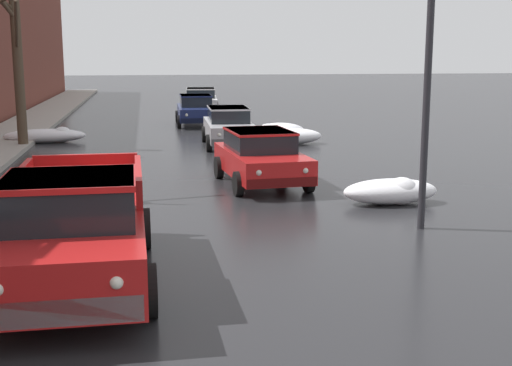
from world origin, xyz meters
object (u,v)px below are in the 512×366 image
Objects in this scene: bare_tree_far_down_block at (16,55)px; pickup_truck_red_approaching_near_lane at (75,227)px; sedan_darkblue_parked_far_down_block at (196,109)px; sedan_white_queued_behind_truck at (201,100)px; street_lamp_post at (429,43)px; sedan_red_parked_kerbside_close at (261,156)px; sedan_silver_parked_kerbside_mid at (229,126)px.

pickup_truck_red_approaching_near_lane is at bearing -77.57° from bare_tree_far_down_block.
sedan_white_queued_behind_truck is (0.71, 5.97, 0.00)m from sedan_darkblue_parked_far_down_block.
sedan_darkblue_parked_far_down_block is at bearing 98.48° from street_lamp_post.
sedan_red_parked_kerbside_close is 14.96m from sedan_darkblue_parked_far_down_block.
bare_tree_far_down_block reaches higher than sedan_red_parked_kerbside_close.
pickup_truck_red_approaching_near_lane is 15.34m from sedan_silver_parked_kerbside_mid.
sedan_silver_parked_kerbside_mid is 1.07× the size of sedan_white_queued_behind_truck.
sedan_white_queued_behind_truck is 26.14m from street_lamp_post.
street_lamp_post is at bearing -85.01° from sedan_white_queued_behind_truck.
sedan_white_queued_behind_truck is at bearing 89.79° from sedan_silver_parked_kerbside_mid.
sedan_silver_parked_kerbside_mid is at bearing -84.89° from sedan_darkblue_parked_far_down_block.
sedan_red_parked_kerbside_close and sedan_white_queued_behind_truck have the same top height.
sedan_darkblue_parked_far_down_block and sedan_white_queued_behind_truck have the same top height.
sedan_darkblue_parked_far_down_block is (-0.60, 14.95, -0.00)m from sedan_red_parked_kerbside_close.
street_lamp_post reaches higher than bare_tree_far_down_block.
street_lamp_post is (2.31, -12.50, 2.84)m from sedan_silver_parked_kerbside_mid.
sedan_darkblue_parked_far_down_block is at bearing -96.80° from sedan_white_queued_behind_truck.
sedan_silver_parked_kerbside_mid is at bearing -90.21° from sedan_white_queued_behind_truck.
street_lamp_post is at bearing -64.53° from sedan_red_parked_kerbside_close.
bare_tree_far_down_block is 15.84m from pickup_truck_red_approaching_near_lane.
sedan_white_queued_behind_truck is 0.63× the size of street_lamp_post.
pickup_truck_red_approaching_near_lane is 7.28m from street_lamp_post.
pickup_truck_red_approaching_near_lane is 22.47m from sedan_darkblue_parked_far_down_block.
sedan_darkblue_parked_far_down_block is at bearing 92.31° from sedan_red_parked_kerbside_close.
sedan_white_queued_behind_truck is (7.47, 12.89, -2.55)m from bare_tree_far_down_block.
sedan_red_parked_kerbside_close is at bearing -90.29° from sedan_white_queued_behind_truck.
pickup_truck_red_approaching_near_lane is at bearing -118.82° from sedan_red_parked_kerbside_close.
bare_tree_far_down_block is 0.95× the size of street_lamp_post.
bare_tree_far_down_block is at bearing -120.10° from sedan_white_queued_behind_truck.
pickup_truck_red_approaching_near_lane is 1.25× the size of sedan_silver_parked_kerbside_mid.
sedan_silver_parked_kerbside_mid is 13.03m from street_lamp_post.
pickup_truck_red_approaching_near_lane is 28.47m from sedan_white_queued_behind_truck.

